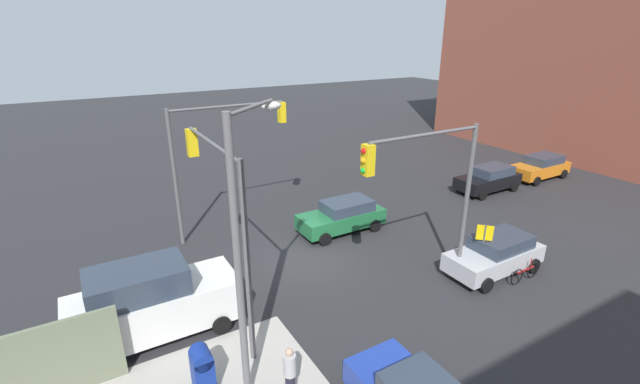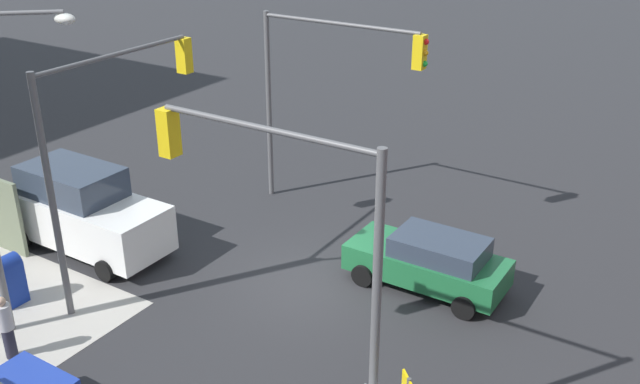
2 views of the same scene
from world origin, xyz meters
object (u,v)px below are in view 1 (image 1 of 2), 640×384
Objects in this scene: mailbox_blue at (202,368)px; sedan_black at (489,179)px; coupe_orange at (540,167)px; pedestrian_crossing at (290,373)px; traffic_signal_nw_corner at (432,182)px; sedan_silver at (496,254)px; van_white_delivery at (152,302)px; traffic_signal_se_corner at (220,144)px; traffic_signal_ne_corner at (221,200)px; hatchback_green at (342,216)px; bicycle_at_crosswalk at (525,273)px; street_lamp_corner at (244,240)px.

mailbox_blue is 21.50m from sedan_black.
coupe_orange is 25.00m from pedestrian_crossing.
traffic_signal_nw_corner is 3.87× the size of pedestrian_crossing.
van_white_delivery is at bearing -13.05° from sedan_silver.
traffic_signal_se_corner is at bearing -7.01° from coupe_orange.
traffic_signal_ne_corner is at bearing 165.06° from van_white_delivery.
coupe_orange is at bearing -159.37° from traffic_signal_nw_corner.
pedestrian_crossing is (-2.72, 4.70, -0.41)m from van_white_delivery.
sedan_silver reaches higher than mailbox_blue.
hatchback_green is at bearing -62.77° from sedan_silver.
traffic_signal_se_corner is 1.20× the size of van_white_delivery.
pedestrian_crossing is 11.03m from bicycle_at_crosswalk.
traffic_signal_se_corner is at bearing -62.00° from traffic_signal_nw_corner.
sedan_black is 0.81× the size of van_white_delivery.
traffic_signal_se_corner is at bearing -8.98° from sedan_black.
street_lamp_corner is at bearing 21.35° from sedan_black.
bicycle_at_crosswalk is (-0.50, 1.14, -0.50)m from sedan_silver.
traffic_signal_nw_corner reaches higher than sedan_silver.
mailbox_blue is at bearing 56.37° from traffic_signal_ne_corner.
traffic_signal_nw_corner reaches higher than mailbox_blue.
traffic_signal_ne_corner is at bearing -97.79° from street_lamp_corner.
traffic_signal_ne_corner is 3.71× the size of bicycle_at_crosswalk.
traffic_signal_nw_corner reaches higher than coupe_orange.
sedan_black is at bearing -166.87° from traffic_signal_ne_corner.
traffic_signal_se_corner is 11.79m from pedestrian_crossing.
pedestrian_crossing is at bearing 16.54° from traffic_signal_nw_corner.
van_white_delivery is 14.38m from bicycle_at_crosswalk.
hatchback_green is 8.67m from bicycle_at_crosswalk.
traffic_signal_se_corner is 4.55× the size of mailbox_blue.
sedan_black is 2.59× the size of pedestrian_crossing.
traffic_signal_se_corner is at bearing -163.67° from pedestrian_crossing.
mailbox_blue is 0.26× the size of van_white_delivery.
traffic_signal_nw_corner is at bearing 163.71° from traffic_signal_ne_corner.
street_lamp_corner is 4.01m from pedestrian_crossing.
street_lamp_corner is 1.48× the size of van_white_delivery.
sedan_black is (-16.41, 2.59, -3.81)m from traffic_signal_se_corner.
coupe_orange is 5.21m from sedan_black.
van_white_delivery is at bearing 7.88° from coupe_orange.
street_lamp_corner reaches higher than van_white_delivery.
bicycle_at_crosswalk is at bearing 160.64° from traffic_signal_nw_corner.
traffic_signal_nw_corner is 1.46× the size of coupe_orange.
hatchback_green is 1.01× the size of sedan_black.
street_lamp_corner is (2.67, 10.05, 0.05)m from traffic_signal_se_corner.
sedan_black reaches higher than mailbox_blue.
mailbox_blue is 0.33× the size of sedan_silver.
van_white_delivery is at bearing -17.02° from bicycle_at_crosswalk.
van_white_delivery is (2.42, -0.64, -3.35)m from traffic_signal_ne_corner.
coupe_orange is (-13.07, -6.70, 0.00)m from sedan_silver.
sedan_silver is 2.49× the size of bicycle_at_crosswalk.
sedan_black is 21.41m from van_white_delivery.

